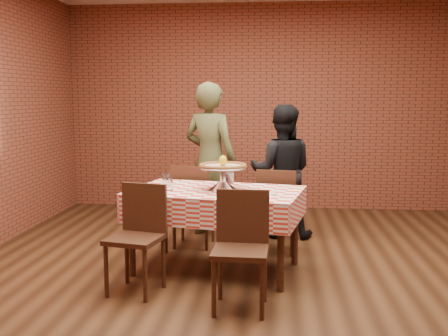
{
  "coord_description": "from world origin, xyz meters",
  "views": [
    {
      "loc": [
        0.2,
        -4.63,
        1.6
      ],
      "look_at": [
        -0.25,
        0.23,
        0.94
      ],
      "focal_mm": 42.75,
      "sensor_mm": 36.0,
      "label": 1
    }
  ],
  "objects_px": {
    "condiment_caddy": "(228,176)",
    "chair_near_left": "(135,240)",
    "water_glass_left": "(169,184)",
    "diner_olive": "(210,160)",
    "diner_black": "(282,171)",
    "water_glass_right": "(166,179)",
    "table": "(216,231)",
    "chair_far_right": "(278,210)",
    "chair_near_right": "(240,252)",
    "chair_far_left": "(194,205)",
    "pizza_stand": "(223,179)",
    "pizza": "(223,167)"
  },
  "relations": [
    {
      "from": "condiment_caddy",
      "to": "chair_near_left",
      "type": "relative_size",
      "value": 0.18
    },
    {
      "from": "water_glass_left",
      "to": "chair_near_left",
      "type": "xyz_separation_m",
      "value": [
        -0.17,
        -0.56,
        -0.37
      ]
    },
    {
      "from": "diner_olive",
      "to": "diner_black",
      "type": "distance_m",
      "value": 0.83
    },
    {
      "from": "water_glass_right",
      "to": "diner_olive",
      "type": "bearing_deg",
      "value": 74.4
    },
    {
      "from": "table",
      "to": "diner_olive",
      "type": "bearing_deg",
      "value": 99.27
    },
    {
      "from": "chair_far_right",
      "to": "diner_black",
      "type": "height_order",
      "value": "diner_black"
    },
    {
      "from": "water_glass_right",
      "to": "chair_near_right",
      "type": "xyz_separation_m",
      "value": [
        0.78,
        -1.09,
        -0.37
      ]
    },
    {
      "from": "table",
      "to": "chair_near_right",
      "type": "height_order",
      "value": "chair_near_right"
    },
    {
      "from": "water_glass_right",
      "to": "chair_far_right",
      "type": "distance_m",
      "value": 1.24
    },
    {
      "from": "chair_near_left",
      "to": "chair_far_left",
      "type": "xyz_separation_m",
      "value": [
        0.27,
        1.43,
        0.0
      ]
    },
    {
      "from": "water_glass_left",
      "to": "chair_far_right",
      "type": "height_order",
      "value": "chair_far_right"
    },
    {
      "from": "pizza_stand",
      "to": "chair_near_right",
      "type": "bearing_deg",
      "value": -76.46
    },
    {
      "from": "table",
      "to": "chair_far_right",
      "type": "bearing_deg",
      "value": 49.9
    },
    {
      "from": "chair_far_right",
      "to": "diner_olive",
      "type": "bearing_deg",
      "value": -27.76
    },
    {
      "from": "pizza_stand",
      "to": "diner_black",
      "type": "relative_size",
      "value": 0.31
    },
    {
      "from": "chair_far_right",
      "to": "diner_olive",
      "type": "relative_size",
      "value": 0.5
    },
    {
      "from": "table",
      "to": "chair_near_left",
      "type": "bearing_deg",
      "value": -133.87
    },
    {
      "from": "pizza_stand",
      "to": "chair_far_right",
      "type": "relative_size",
      "value": 0.53
    },
    {
      "from": "pizza",
      "to": "diner_olive",
      "type": "xyz_separation_m",
      "value": [
        -0.27,
        1.26,
        -0.09
      ]
    },
    {
      "from": "water_glass_left",
      "to": "diner_olive",
      "type": "xyz_separation_m",
      "value": [
        0.22,
        1.33,
        0.07
      ]
    },
    {
      "from": "chair_far_right",
      "to": "chair_far_left",
      "type": "bearing_deg",
      "value": 1.07
    },
    {
      "from": "chair_far_right",
      "to": "diner_olive",
      "type": "xyz_separation_m",
      "value": [
        -0.78,
        0.59,
        0.45
      ]
    },
    {
      "from": "water_glass_right",
      "to": "chair_near_left",
      "type": "relative_size",
      "value": 0.13
    },
    {
      "from": "condiment_caddy",
      "to": "chair_near_left",
      "type": "height_order",
      "value": "condiment_caddy"
    },
    {
      "from": "chair_near_left",
      "to": "table",
      "type": "bearing_deg",
      "value": 58.76
    },
    {
      "from": "chair_near_left",
      "to": "diner_olive",
      "type": "relative_size",
      "value": 0.5
    },
    {
      "from": "water_glass_right",
      "to": "pizza",
      "type": "bearing_deg",
      "value": -18.47
    },
    {
      "from": "pizza_stand",
      "to": "chair_far_left",
      "type": "height_order",
      "value": "pizza_stand"
    },
    {
      "from": "condiment_caddy",
      "to": "chair_far_left",
      "type": "relative_size",
      "value": 0.18
    },
    {
      "from": "chair_near_left",
      "to": "chair_far_right",
      "type": "relative_size",
      "value": 1.01
    },
    {
      "from": "table",
      "to": "chair_near_right",
      "type": "xyz_separation_m",
      "value": [
        0.28,
        -0.89,
        0.07
      ]
    },
    {
      "from": "water_glass_right",
      "to": "diner_black",
      "type": "xyz_separation_m",
      "value": [
        1.12,
        1.09,
        -0.06
      ]
    },
    {
      "from": "chair_near_left",
      "to": "diner_black",
      "type": "height_order",
      "value": "diner_black"
    },
    {
      "from": "condiment_caddy",
      "to": "table",
      "type": "bearing_deg",
      "value": -106.28
    },
    {
      "from": "pizza",
      "to": "pizza_stand",
      "type": "bearing_deg",
      "value": 180.0
    },
    {
      "from": "water_glass_left",
      "to": "diner_black",
      "type": "height_order",
      "value": "diner_black"
    },
    {
      "from": "chair_far_left",
      "to": "chair_far_right",
      "type": "distance_m",
      "value": 0.91
    },
    {
      "from": "pizza_stand",
      "to": "chair_far_right",
      "type": "distance_m",
      "value": 0.95
    },
    {
      "from": "chair_near_right",
      "to": "diner_olive",
      "type": "relative_size",
      "value": 0.5
    },
    {
      "from": "chair_near_left",
      "to": "chair_far_left",
      "type": "bearing_deg",
      "value": 91.95
    },
    {
      "from": "condiment_caddy",
      "to": "chair_far_left",
      "type": "height_order",
      "value": "condiment_caddy"
    },
    {
      "from": "condiment_caddy",
      "to": "chair_near_left",
      "type": "distance_m",
      "value": 1.22
    },
    {
      "from": "diner_black",
      "to": "chair_far_left",
      "type": "bearing_deg",
      "value": 29.85
    },
    {
      "from": "chair_near_right",
      "to": "diner_olive",
      "type": "xyz_separation_m",
      "value": [
        -0.49,
        2.16,
        0.44
      ]
    },
    {
      "from": "water_glass_left",
      "to": "chair_near_right",
      "type": "height_order",
      "value": "chair_near_right"
    },
    {
      "from": "table",
      "to": "condiment_caddy",
      "type": "height_order",
      "value": "condiment_caddy"
    },
    {
      "from": "chair_far_left",
      "to": "chair_near_right",
      "type": "bearing_deg",
      "value": 114.42
    },
    {
      "from": "water_glass_right",
      "to": "chair_near_left",
      "type": "bearing_deg",
      "value": -96.44
    },
    {
      "from": "pizza_stand",
      "to": "chair_far_left",
      "type": "xyz_separation_m",
      "value": [
        -0.39,
        0.8,
        -0.42
      ]
    },
    {
      "from": "pizza_stand",
      "to": "condiment_caddy",
      "type": "distance_m",
      "value": 0.31
    }
  ]
}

